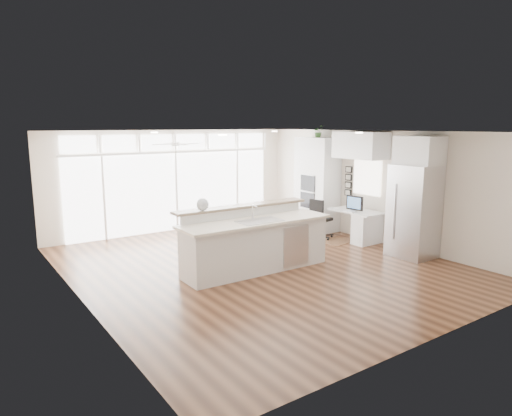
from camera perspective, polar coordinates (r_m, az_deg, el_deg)
floor at (r=9.41m, az=0.49°, el=-7.22°), size 7.00×8.00×0.02m
ceiling at (r=8.97m, az=0.51°, el=9.51°), size 7.00×8.00×0.02m
wall_back at (r=12.54m, az=-10.15°, el=3.41°), size 7.00×0.04×2.70m
wall_front at (r=6.34m, az=21.97°, el=-3.95°), size 7.00×0.04×2.70m
wall_left at (r=7.66m, az=-21.40°, el=-1.54°), size 0.04×8.00×2.70m
wall_right at (r=11.46m, az=14.94°, el=2.57°), size 0.04×8.00×2.70m
glass_wall at (r=12.52m, az=-10.00°, el=2.02°), size 5.80×0.06×2.08m
transom_row at (r=12.41m, az=-10.19°, el=8.11°), size 5.90×0.06×0.40m
desk_window at (r=11.60m, az=13.73°, el=3.72°), size 0.04×0.85×0.85m
ceiling_fan at (r=11.16m, az=-10.08°, el=8.39°), size 1.16×1.16×0.32m
recessed_lights at (r=9.14m, az=-0.22°, el=9.40°), size 3.40×3.00×0.02m
oven_cabinet at (r=12.47m, az=7.62°, el=2.98°), size 0.64×1.20×2.50m
desk_nook at (r=11.55m, az=12.39°, el=-2.15°), size 0.72×1.30×0.76m
upper_cabinets at (r=11.32m, az=12.92°, el=7.66°), size 0.64×1.30×0.64m
refrigerator at (r=10.39m, az=19.12°, el=-0.38°), size 0.76×0.90×2.00m
fridge_cabinet at (r=10.29m, az=19.75°, el=6.79°), size 0.64×0.90×0.60m
framed_photos at (r=12.03m, az=11.49°, el=3.31°), size 0.06×0.22×0.80m
kitchen_island at (r=8.94m, az=-0.00°, el=-3.98°), size 3.13×1.20×1.24m
rug at (r=11.43m, az=10.07°, el=-4.12°), size 0.93×0.74×0.01m
office_chair at (r=11.60m, az=8.13°, el=-1.34°), size 0.62×0.59×1.00m
fishbowl at (r=8.65m, az=-6.71°, el=0.46°), size 0.27×0.27×0.24m
monitor at (r=11.38m, az=12.23°, el=0.63°), size 0.12×0.48×0.39m
keyboard at (r=11.29m, az=11.60°, el=-0.39°), size 0.14×0.33×0.02m
potted_plant at (r=12.37m, az=7.77°, el=9.29°), size 0.30×0.33×0.24m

